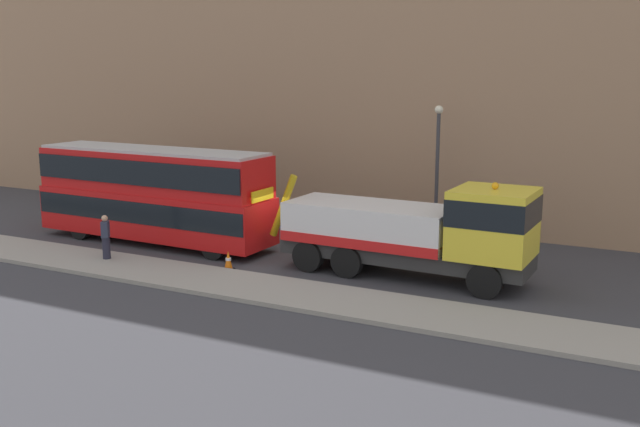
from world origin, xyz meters
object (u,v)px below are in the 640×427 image
at_px(street_lamp, 437,161).
at_px(double_decker_bus, 153,191).
at_px(pedestrian_onlooker, 106,237).
at_px(traffic_cone_near_bus, 228,261).
at_px(recovery_tow_truck, 416,230).

bearing_deg(street_lamp, double_decker_bus, -150.92).
xyz_separation_m(pedestrian_onlooker, traffic_cone_near_bus, (4.76, 1.28, -0.64)).
xyz_separation_m(recovery_tow_truck, traffic_cone_near_bus, (-6.59, -2.09, -1.42)).
distance_m(recovery_tow_truck, pedestrian_onlooker, 11.86).
distance_m(traffic_cone_near_bus, street_lamp, 10.15).
relative_size(pedestrian_onlooker, traffic_cone_near_bus, 2.38).
bearing_deg(double_decker_bus, street_lamp, 30.70).
xyz_separation_m(double_decker_bus, pedestrian_onlooker, (0.42, -3.39, -1.25)).
height_order(double_decker_bus, pedestrian_onlooker, double_decker_bus).
bearing_deg(double_decker_bus, traffic_cone_near_bus, -20.53).
distance_m(double_decker_bus, traffic_cone_near_bus, 5.90).
height_order(traffic_cone_near_bus, street_lamp, street_lamp).
relative_size(traffic_cone_near_bus, street_lamp, 0.12).
bearing_deg(double_decker_bus, pedestrian_onlooker, -81.37).
bearing_deg(pedestrian_onlooker, recovery_tow_truck, -14.07).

